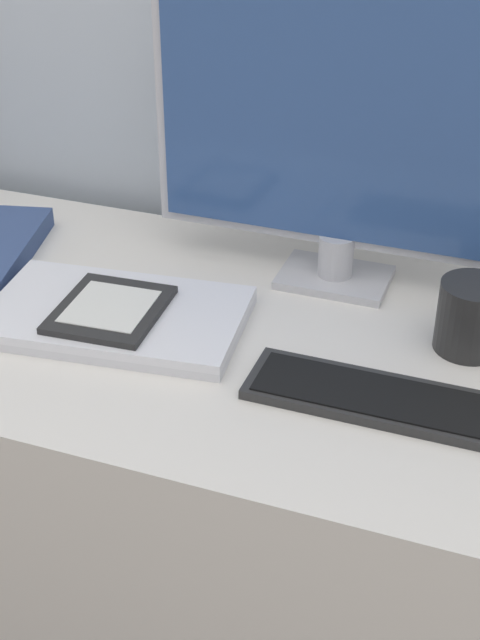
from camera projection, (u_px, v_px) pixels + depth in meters
name	position (u px, v px, depth m)	size (l,w,h in m)	color
desk	(239.00, 526.00, 1.36)	(1.48, 0.59, 0.70)	silver
monitor	(345.00, 126.00, 1.17)	(0.54, 0.11, 0.44)	#B7B7BC
keyboard	(381.00, 399.00, 1.04)	(0.32, 0.10, 0.01)	#282828
laptop	(116.00, 316.00, 1.18)	(0.36, 0.24, 0.02)	silver
ereader	(110.00, 309.00, 1.17)	(0.14, 0.16, 0.01)	black
coffee_mug	(473.00, 317.00, 1.12)	(0.12, 0.09, 0.09)	black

